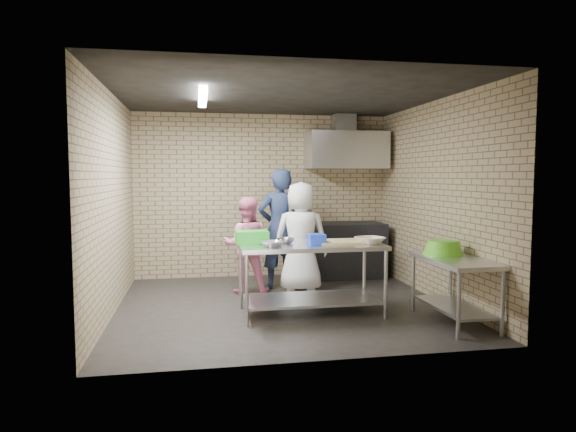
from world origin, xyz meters
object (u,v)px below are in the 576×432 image
object	(u,v)px
blue_tub	(317,239)
prep_table	(311,279)
bottle_red	(346,155)
green_crate	(252,237)
man_navy	(279,229)
green_basin	(443,247)
side_counter	(454,290)
woman_white	(301,237)
bottle_green	(368,156)
woman_pink	(246,245)
stove	(346,250)

from	to	relation	value
blue_tub	prep_table	bearing A→B (deg)	116.57
bottle_red	green_crate	bearing A→B (deg)	-129.68
man_navy	green_basin	bearing A→B (deg)	126.52
side_counter	woman_white	size ratio (longest dim) A/B	0.75
bottle_green	man_navy	size ratio (longest dim) A/B	0.08
side_counter	bottle_green	bearing A→B (deg)	90.00
prep_table	woman_pink	size ratio (longest dim) A/B	1.25
man_navy	woman_pink	xyz separation A→B (m)	(-0.52, -0.22, -0.20)
green_crate	woman_pink	distance (m)	1.17
blue_tub	bottle_red	bearing A→B (deg)	65.92
prep_table	man_navy	size ratio (longest dim) A/B	0.97
woman_pink	blue_tub	bearing A→B (deg)	124.98
man_navy	woman_pink	world-z (taller)	man_navy
green_crate	man_navy	world-z (taller)	man_navy
stove	green_basin	distance (m)	2.57
side_counter	man_navy	size ratio (longest dim) A/B	0.67
green_crate	bottle_red	xyz separation A→B (m)	(1.84, 2.22, 1.09)
green_crate	blue_tub	distance (m)	0.78
prep_table	blue_tub	xyz separation A→B (m)	(0.05, -0.10, 0.50)
green_crate	bottle_green	world-z (taller)	bottle_green
prep_table	bottle_red	size ratio (longest dim) A/B	9.62
green_basin	green_crate	bearing A→B (deg)	166.74
prep_table	green_crate	size ratio (longest dim) A/B	4.50
woman_white	bottle_green	bearing A→B (deg)	-131.42
stove	blue_tub	distance (m)	2.48
woman_white	blue_tub	bearing A→B (deg)	96.02
woman_white	prep_table	bearing A→B (deg)	93.33
stove	man_navy	xyz separation A→B (m)	(-1.23, -0.61, 0.44)
prep_table	side_counter	world-z (taller)	prep_table
green_basin	woman_pink	world-z (taller)	woman_pink
woman_white	bottle_red	bearing A→B (deg)	-121.95
prep_table	green_basin	xyz separation A→B (m)	(1.52, -0.40, 0.40)
side_counter	green_crate	bearing A→B (deg)	160.95
stove	woman_white	bearing A→B (deg)	-136.47
man_navy	bottle_red	bearing A→B (deg)	-151.06
woman_pink	woman_white	distance (m)	0.80
stove	blue_tub	bearing A→B (deg)	-115.31
side_counter	blue_tub	xyz separation A→B (m)	(-1.49, 0.55, 0.55)
green_crate	woman_pink	xyz separation A→B (m)	(0.04, 1.14, -0.25)
blue_tub	woman_white	size ratio (longest dim) A/B	0.12
stove	green_basin	world-z (taller)	green_basin
green_crate	bottle_green	distance (m)	3.33
green_crate	blue_tub	xyz separation A→B (m)	(0.75, -0.22, -0.01)
bottle_red	woman_pink	world-z (taller)	bottle_red
green_crate	green_basin	xyz separation A→B (m)	(2.22, -0.52, -0.11)
prep_table	bottle_red	world-z (taller)	bottle_red
stove	woman_white	world-z (taller)	woman_white
bottle_green	blue_tub	bearing A→B (deg)	-121.42
green_crate	woman_white	size ratio (longest dim) A/B	0.24
prep_table	woman_white	distance (m)	1.24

